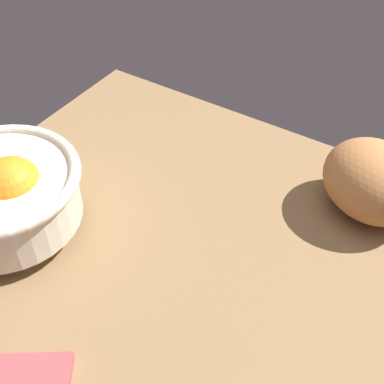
# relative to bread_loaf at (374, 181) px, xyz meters

# --- Properties ---
(ground_plane) EXTENTS (0.82, 0.67, 0.03)m
(ground_plane) POSITION_rel_bread_loaf_xyz_m (-0.30, 0.22, -0.07)
(ground_plane) COLOR olive
(bread_loaf) EXTENTS (0.18, 0.20, 0.11)m
(bread_loaf) POSITION_rel_bread_loaf_xyz_m (0.00, 0.00, 0.00)
(bread_loaf) COLOR #BD7C44
(bread_loaf) RESTS_ON ground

